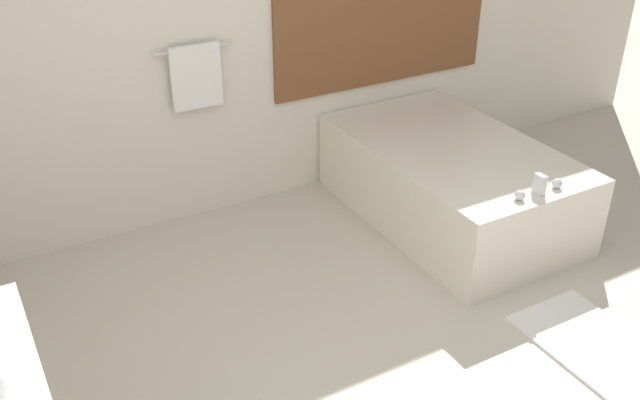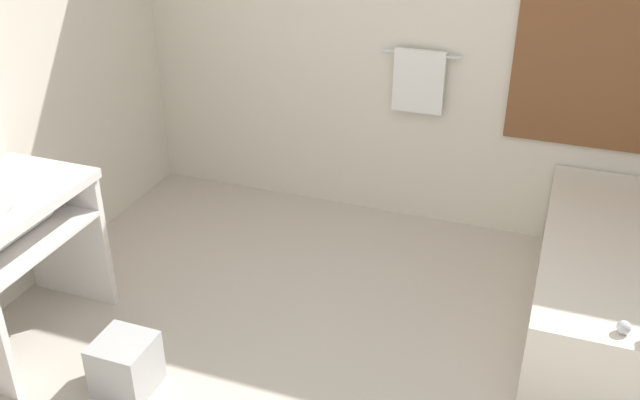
# 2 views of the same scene
# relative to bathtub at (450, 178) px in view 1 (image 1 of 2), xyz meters

# --- Properties ---
(wall_back_with_blinds) EXTENTS (7.40, 0.13, 2.70)m
(wall_back_with_blinds) POSITION_rel_bathtub_xyz_m (-1.06, 0.89, 1.05)
(wall_back_with_blinds) COLOR silver
(wall_back_with_blinds) RESTS_ON ground_plane
(bathtub) EXTENTS (1.02, 1.70, 0.65)m
(bathtub) POSITION_rel_bathtub_xyz_m (0.00, 0.00, 0.00)
(bathtub) COLOR silver
(bathtub) RESTS_ON ground_plane
(bath_mat) EXTENTS (0.51, 0.81, 0.02)m
(bath_mat) POSITION_rel_bathtub_xyz_m (-0.15, -1.43, -0.29)
(bath_mat) COLOR white
(bath_mat) RESTS_ON ground_plane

